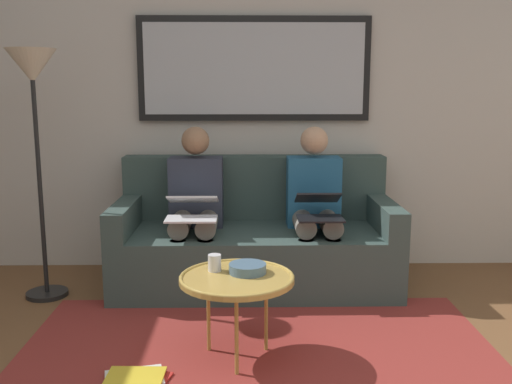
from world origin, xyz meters
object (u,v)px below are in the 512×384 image
Objects in this scene: bowl at (248,268)px; person_right at (195,203)px; framed_mirror at (254,69)px; coffee_table at (237,279)px; couch at (255,241)px; magazine_stack at (136,378)px; person_left at (315,202)px; standing_lamp at (34,94)px; laptop_white at (192,208)px; cup at (215,263)px; laptop_black at (319,207)px.

bowl is 1.15m from person_right.
framed_mirror is 2.93× the size of coffee_table.
magazine_stack is (0.60, 1.46, -0.29)m from couch.
person_left reaches higher than couch.
coffee_table is at bearing 144.34° from standing_lamp.
person_right is at bearing -90.00° from laptop_white.
magazine_stack is at bearing 124.95° from standing_lamp.
cup is 0.46× the size of bowl.
cup is at bearing 51.28° from laptop_black.
couch is 0.61m from laptop_black.
cup is 0.84m from laptop_white.
person_right is at bearing -168.90° from standing_lamp.
coffee_table reaches higher than magazine_stack.
bowl is at bearing 168.41° from cup.
couch reaches higher than coffee_table.
bowl is at bearing 66.11° from person_left.
framed_mirror is at bearing -98.80° from cup.
couch reaches higher than laptop_black.
couch is at bearing -143.84° from laptop_white.
cup is at bearing 57.96° from person_left.
person_right is (0.85, 0.00, 0.00)m from person_left.
cup is at bearing 78.22° from couch.
person_left is at bearing -173.90° from standing_lamp.
couch is at bearing -92.84° from bowl.
cup is 0.24× the size of laptop_black.
laptop_white is (0.00, 0.24, 0.02)m from person_right.
coffee_table is 1.08m from laptop_black.
bowl is at bearing 87.16° from couch.
coffee_table is at bearing 59.69° from laptop_black.
framed_mirror is at bearing -121.25° from laptop_white.
magazine_stack is at bearing 81.09° from laptop_white.
laptop_black is at bearing 179.03° from standing_lamp.
laptop_white is at bearing 58.75° from framed_mirror.
person_right is 3.31× the size of laptop_white.
couch is 0.61m from laptop_white.
standing_lamp is at bearing -35.66° from coffee_table.
standing_lamp is at bearing -35.24° from cup.
framed_mirror is 1.96m from coffee_table.
cup is at bearing -137.35° from magazine_stack.
framed_mirror reaches higher than standing_lamp.
person_right reaches higher than laptop_white.
person_right is at bearing 9.16° from couch.
laptop_white reaches higher than magazine_stack.
person_left reaches higher than coffee_table.
couch is 1.17m from bowl.
cup is 0.18m from bowl.
person_left reaches higher than bowl.
magazine_stack is at bearing 26.30° from coffee_table.
person_left is 3.04× the size of laptop_black.
standing_lamp is (1.20, -0.85, 0.88)m from cup.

